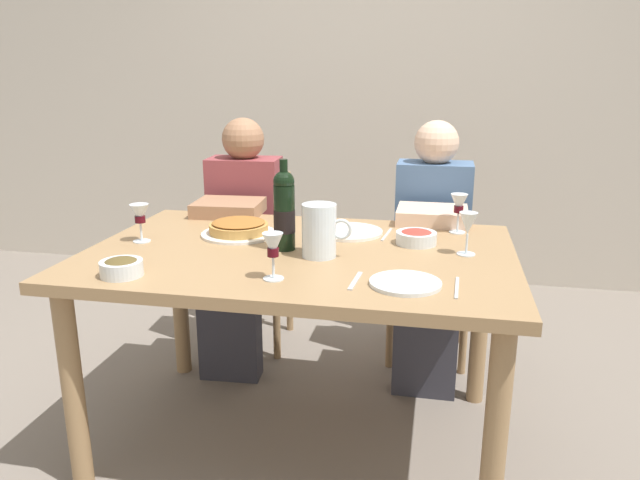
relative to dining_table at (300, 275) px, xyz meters
The scene contains 22 objects.
ground_plane 0.67m from the dining_table, ahead, with size 8.00×8.00×0.00m, color slate.
back_wall 2.16m from the dining_table, 90.00° to the left, with size 8.00×0.10×2.80m, color beige.
dining_table is the anchor object (origin of this frame).
wine_bottle 0.24m from the dining_table, behind, with size 0.08×0.08×0.32m.
water_pitcher 0.20m from the dining_table, 35.61° to the right, with size 0.17×0.12×0.18m.
baked_tart 0.34m from the dining_table, 151.71° to the left, with size 0.29×0.29×0.06m.
salad_bowl 0.45m from the dining_table, 21.82° to the left, with size 0.15×0.15×0.05m.
olive_bowl 0.62m from the dining_table, 141.53° to the right, with size 0.13×0.13×0.06m.
wine_glass_left_diner 0.69m from the dining_table, 32.72° to the left, with size 0.07×0.07×0.15m.
wine_glass_right_diner 0.61m from the dining_table, ahead, with size 0.06×0.06×0.15m.
wine_glass_centre 0.63m from the dining_table, behind, with size 0.07×0.07×0.14m.
wine_glass_spare 0.37m from the dining_table, 91.41° to the right, with size 0.06×0.06×0.15m.
dinner_plate_left_setting 0.50m from the dining_table, 36.44° to the right, with size 0.21×0.21×0.01m, color silver.
dinner_plate_right_setting 0.31m from the dining_table, 62.76° to the left, with size 0.27×0.27×0.01m, color white.
fork_left_setting 0.39m from the dining_table, 50.17° to the right, with size 0.16×0.01×0.01m, color silver.
knife_left_setting 0.62m from the dining_table, 28.08° to the right, with size 0.18×0.01×0.01m, color silver.
knife_right_setting 0.40m from the dining_table, 42.49° to the left, with size 0.18×0.01×0.01m, color silver.
spoon_right_setting 0.28m from the dining_table, 93.57° to the left, with size 0.16×0.01×0.01m, color silver.
chair_left 1.00m from the dining_table, 117.57° to the left, with size 0.42×0.42×0.87m.
diner_left 0.78m from the dining_table, 124.89° to the left, with size 0.35×0.52×1.16m.
chair_right 1.02m from the dining_table, 63.55° to the left, with size 0.40×0.40×0.87m.
diner_right 0.81m from the dining_table, 56.04° to the left, with size 0.34×0.50×1.16m.
Camera 1 is at (0.48, -2.00, 1.38)m, focal length 33.92 mm.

